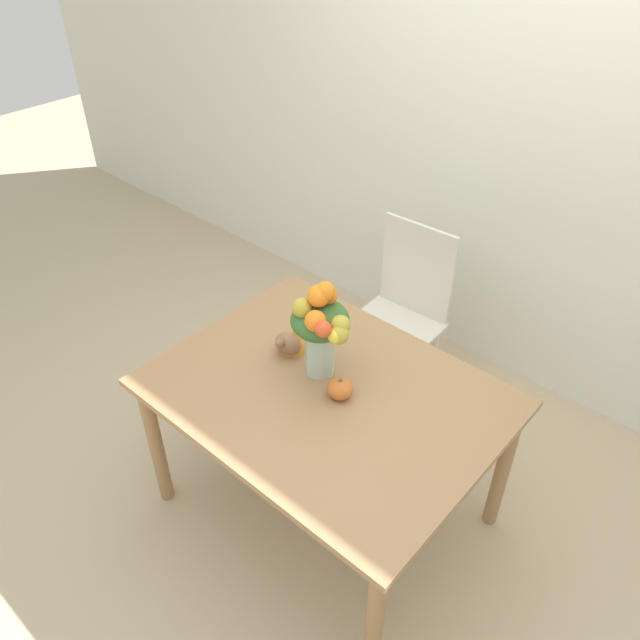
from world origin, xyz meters
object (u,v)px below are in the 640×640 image
Objects in this scene: turkey_figurine at (291,341)px; dining_chair_near_window at (400,315)px; flower_vase at (321,327)px; pumpkin at (340,389)px.

dining_chair_near_window is at bearing 88.41° from turkey_figurine.
flower_vase reaches higher than dining_chair_near_window.
flower_vase is 4.30× the size of pumpkin.
flower_vase is 0.93m from dining_chair_near_window.
turkey_figurine is (-0.32, 0.07, 0.01)m from pumpkin.
turkey_figurine is at bearing 166.97° from pumpkin.
flower_vase reaches higher than pumpkin.
dining_chair_near_window is at bearing 101.64° from flower_vase.
flower_vase is 0.24m from pumpkin.
turkey_figurine is at bearing 172.29° from flower_vase.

